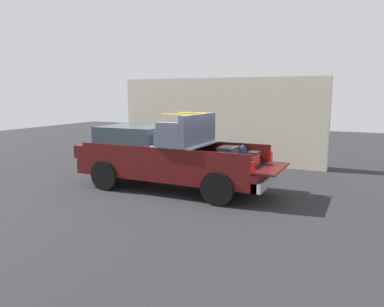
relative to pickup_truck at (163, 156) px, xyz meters
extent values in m
plane|color=#262628|center=(-0.34, 0.00, -0.96)|extent=(40.00, 40.00, 0.00)
cube|color=#470F0F|center=(-0.34, 0.00, -0.33)|extent=(5.50, 1.92, 0.44)
cube|color=black|center=(-1.54, 0.00, -0.09)|extent=(2.80, 1.80, 0.04)
cube|color=#470F0F|center=(-1.54, 0.93, 0.14)|extent=(2.80, 0.06, 0.50)
cube|color=#470F0F|center=(-1.54, -0.93, 0.14)|extent=(2.80, 0.06, 0.50)
cube|color=#470F0F|center=(-0.17, 0.00, 0.14)|extent=(0.06, 1.80, 0.50)
cube|color=#470F0F|center=(-3.22, 0.00, -0.09)|extent=(0.55, 1.80, 0.04)
cube|color=#B2B2B7|center=(-0.77, 0.00, 0.41)|extent=(1.25, 1.92, 0.04)
cube|color=#470F0F|center=(1.01, 0.00, 0.14)|extent=(2.30, 1.92, 0.50)
cube|color=#2D3842|center=(0.91, 0.00, 0.62)|extent=(1.94, 1.76, 0.46)
cube|color=#470F0F|center=(2.36, 0.00, 0.08)|extent=(0.40, 1.82, 0.38)
cube|color=#B2B2B7|center=(-3.06, 0.00, -0.43)|extent=(0.24, 1.92, 0.24)
cube|color=red|center=(-2.96, 0.88, 0.07)|extent=(0.06, 0.20, 0.28)
cube|color=red|center=(-2.96, -0.88, 0.07)|extent=(0.06, 0.20, 0.28)
cylinder|color=black|center=(1.41, 0.88, -0.53)|extent=(0.87, 0.30, 0.87)
cylinder|color=black|center=(1.41, -0.88, -0.53)|extent=(0.87, 0.30, 0.87)
cylinder|color=black|center=(-2.09, 0.88, -0.53)|extent=(0.87, 0.30, 0.87)
cylinder|color=black|center=(-2.09, -0.88, -0.53)|extent=(0.87, 0.30, 0.87)
cube|color=#474C56|center=(-2.12, 0.28, 0.16)|extent=(0.40, 0.55, 0.46)
cube|color=#31353C|center=(-2.12, 0.28, 0.41)|extent=(0.44, 0.59, 0.05)
ellipsoid|color=black|center=(-2.25, -0.05, 0.15)|extent=(0.20, 0.36, 0.44)
ellipsoid|color=black|center=(-2.36, -0.05, 0.08)|extent=(0.09, 0.25, 0.19)
ellipsoid|color=#283351|center=(-2.33, -0.28, 0.18)|extent=(0.20, 0.34, 0.51)
ellipsoid|color=#283351|center=(-2.44, -0.28, 0.10)|extent=(0.09, 0.24, 0.22)
cube|color=red|center=(-2.64, -0.28, 0.08)|extent=(0.26, 0.34, 0.30)
cube|color=#262628|center=(-2.64, -0.28, 0.25)|extent=(0.28, 0.36, 0.04)
cube|color=#4C5166|center=(-0.77, 0.00, 0.64)|extent=(0.90, 2.07, 0.42)
cube|color=#4C5166|center=(-1.14, 0.00, 1.05)|extent=(0.16, 2.07, 0.40)
cube|color=#4C5166|center=(-0.72, 0.94, 0.96)|extent=(0.66, 0.20, 0.22)
cube|color=#4C5166|center=(-0.72, -0.94, 0.96)|extent=(0.66, 0.20, 0.22)
cube|color=yellow|center=(-0.77, 0.47, 1.26)|extent=(1.00, 0.03, 0.02)
cube|color=yellow|center=(-0.77, -0.47, 1.26)|extent=(1.00, 0.03, 0.02)
cube|color=beige|center=(0.13, -4.66, 0.72)|extent=(8.49, 0.36, 3.38)
cylinder|color=#2D2D33|center=(3.85, -3.14, -0.51)|extent=(0.56, 0.56, 0.90)
cylinder|color=#2D2D33|center=(3.85, -3.14, -0.02)|extent=(0.60, 0.60, 0.08)
camera|label=1|loc=(-5.37, 9.23, 1.80)|focal=34.56mm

